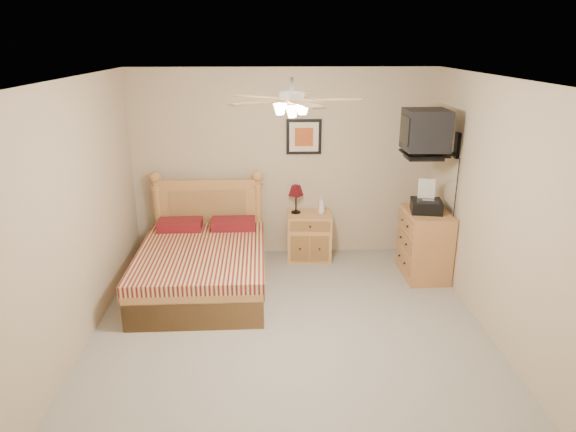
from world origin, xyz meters
The scene contains 17 objects.
floor centered at (0.00, 0.00, 0.00)m, with size 4.50×4.50×0.00m, color gray.
ceiling centered at (0.00, 0.00, 2.50)m, with size 4.00×4.50×0.04m, color white.
wall_back centered at (0.00, 2.25, 1.25)m, with size 4.00×0.04×2.50m, color #C0AC8D.
wall_front centered at (0.00, -2.25, 1.25)m, with size 4.00×0.04×2.50m, color #C0AC8D.
wall_left centered at (-2.00, 0.00, 1.25)m, with size 0.04×4.50×2.50m, color #C0AC8D.
wall_right centered at (2.00, 0.00, 1.25)m, with size 0.04×4.50×2.50m, color #C0AC8D.
bed centered at (-0.99, 1.12, 0.61)m, with size 1.43×1.88×1.22m, color #AE7639, non-canonical shape.
nightstand centered at (0.34, 2.00, 0.32)m, with size 0.58×0.44×0.63m, color tan.
table_lamp centered at (0.16, 2.05, 0.82)m, with size 0.21×0.21×0.38m, color #500D14, non-canonical shape.
lotion_bottle centered at (0.50, 2.02, 0.74)m, with size 0.09×0.09×0.22m, color white.
framed_picture centered at (0.27, 2.23, 1.62)m, with size 0.46×0.04×0.46m, color black.
dresser centered at (1.73, 1.40, 0.43)m, with size 0.50×0.72×0.85m, color #BD753F.
fax_machine centered at (1.70, 1.38, 1.04)m, with size 0.36×0.38×0.38m, color black, non-canonical shape.
magazine_lower centered at (1.67, 1.64, 0.86)m, with size 0.18×0.24×0.02m, color beige.
magazine_upper centered at (1.67, 1.64, 0.88)m, with size 0.20×0.27×0.02m, color gray.
wall_tv centered at (1.75, 1.34, 1.81)m, with size 0.56×0.46×0.58m, color black, non-canonical shape.
ceiling_fan centered at (0.00, -0.20, 2.36)m, with size 1.14×1.14×0.28m, color white, non-canonical shape.
Camera 1 is at (-0.19, -4.43, 2.82)m, focal length 32.00 mm.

